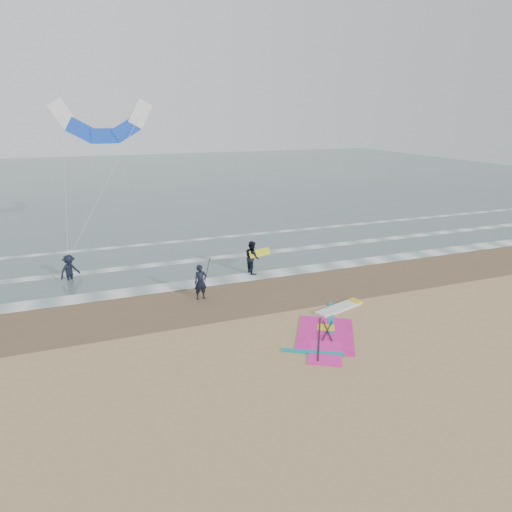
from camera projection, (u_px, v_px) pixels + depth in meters
name	position (u px, v px, depth m)	size (l,w,h in m)	color
ground	(317.00, 350.00, 16.67)	(120.00, 120.00, 0.00)	tan
sea_water	(141.00, 180.00, 59.45)	(120.00, 80.00, 0.02)	#47605E
wet_sand_band	(258.00, 293.00, 22.01)	(120.00, 5.00, 0.01)	brown
foam_waterline	(229.00, 265.00, 25.97)	(120.00, 9.15, 0.02)	white
windsurf_rig	(331.00, 327.00, 18.41)	(5.26, 4.98, 0.13)	white
person_standing	(201.00, 282.00, 21.04)	(0.61, 0.40, 1.66)	black
person_walking	(252.00, 257.00, 24.46)	(0.87, 0.68, 1.80)	black
person_wading	(69.00, 265.00, 23.41)	(1.11, 0.64, 1.72)	black
held_pole	(207.00, 273.00, 21.03)	(0.17, 0.86, 1.82)	black
carried_kiteboard	(260.00, 253.00, 24.44)	(1.30, 0.51, 0.39)	yellow
surf_kite	(103.00, 125.00, 26.40)	(5.81, 4.73, 8.01)	white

